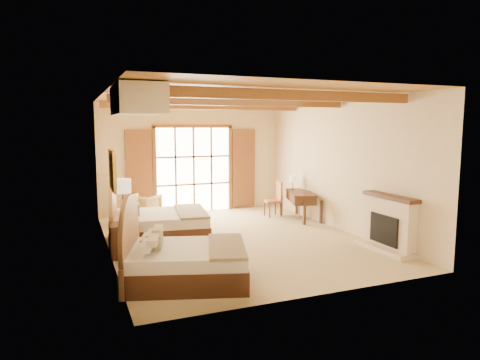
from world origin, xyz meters
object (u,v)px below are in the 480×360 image
desk (300,204)px  bed_near (178,260)px  bed_far (153,223)px  nightstand (124,240)px  armchair (142,208)px

desk → bed_near: bearing=-122.1°
bed_far → desk: bearing=19.3°
bed_far → nightstand: size_ratio=3.53×
nightstand → desk: (4.93, 1.70, 0.08)m
bed_near → bed_far: size_ratio=1.02×
bed_far → nightstand: bearing=-121.1°
bed_near → nightstand: bed_near is taller
nightstand → desk: desk is taller
bed_near → desk: 5.56m
bed_near → bed_far: 2.71m
bed_near → desk: bearing=56.8°
nightstand → desk: bearing=20.9°
bed_far → nightstand: 1.14m
armchair → desk: size_ratio=0.53×
bed_near → desk: bed_near is taller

